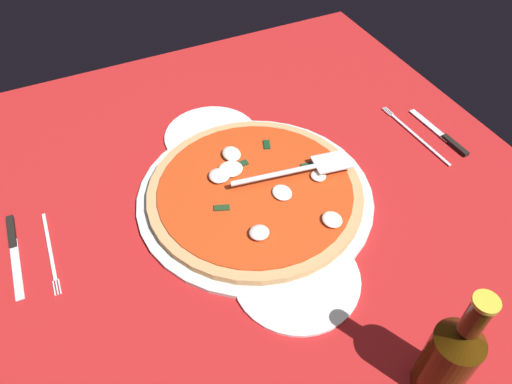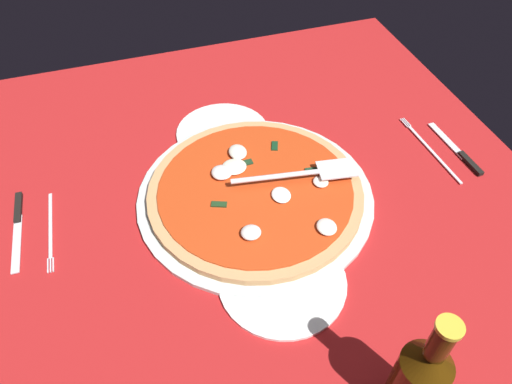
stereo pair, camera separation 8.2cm
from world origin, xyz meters
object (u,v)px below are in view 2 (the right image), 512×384
Objects in this scene: dinner_plate_right at (284,281)px; place_setting_near at (34,229)px; place_setting_far at (445,152)px; dinner_plate_left at (223,133)px; pizza_server at (299,172)px; pizza at (256,192)px; beer_bottle at (419,379)px.

place_setting_near is at bearing -122.11° from dinner_plate_right.
dinner_plate_left is at bearing 62.39° from place_setting_far.
place_setting_far is (-0.14, 33.34, -4.31)cm from pizza_server.
place_setting_far is (-0.19, 42.06, -1.77)cm from pizza.
pizza_server is at bearing 178.40° from beer_bottle.
place_setting_far reaches higher than dinner_plate_right.
beer_bottle is at bearing 46.62° from place_setting_near.
beer_bottle is (43.02, -1.20, 4.14)cm from pizza_server.
pizza_server is 49.97cm from place_setting_near.
dinner_plate_right is 0.87× the size of pizza_server.
dinner_plate_right is at bearing -3.94° from pizza.
pizza is at bearing -170.08° from beer_bottle.
place_setting_near is (-24.75, -39.44, -0.15)cm from dinner_plate_right.
place_setting_far reaches higher than dinner_plate_left.
beer_bottle reaches higher than dinner_plate_right.
beer_bottle is (43.15, -34.54, 8.45)cm from place_setting_far.
dinner_plate_left and dinner_plate_right have the same top height.
dinner_plate_left is 47.62cm from place_setting_far.
pizza reaches higher than place_setting_near.
pizza is 41.18cm from place_setting_near.
pizza is at bearing 2.52° from dinner_plate_left.
pizza_server is at bearing 85.47° from place_setting_near.
pizza is at bearing 88.19° from place_setting_far.
place_setting_far is at bearing 141.33° from beer_bottle.
dinner_plate_left is at bearing 112.66° from place_setting_near.
beer_bottle is (48.43, 48.29, 8.45)cm from place_setting_near.
dinner_plate_left is 0.89× the size of beer_bottle.
dinner_plate_right is 47.56cm from place_setting_far.
dinner_plate_right is 0.52× the size of pizza.
dinner_plate_right is 19.40cm from pizza.
place_setting_far is (5.27, 82.83, 0.00)cm from place_setting_near.
pizza is 1.97× the size of place_setting_near.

